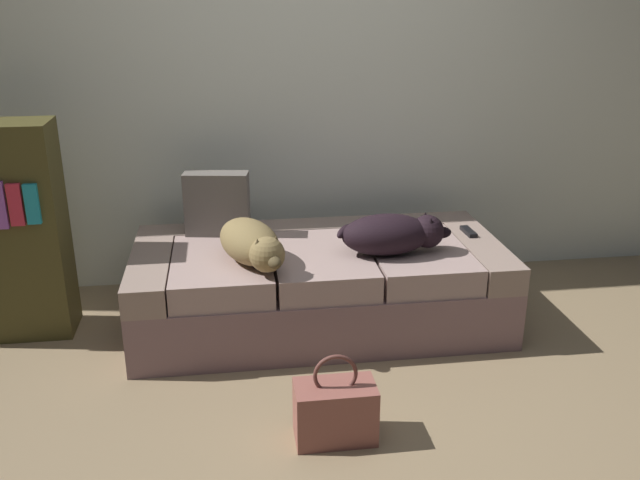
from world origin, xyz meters
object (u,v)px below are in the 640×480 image
object	(u,v)px
bookshelf	(6,232)
dog_dark	(393,234)
tv_remote	(468,232)
dog_tan	(252,243)
couch	(319,285)
throw_pillow	(217,204)
handbag	(335,411)

from	to	relation	value
bookshelf	dog_dark	bearing A→B (deg)	-7.98
tv_remote	dog_dark	bearing A→B (deg)	-156.47
dog_tan	dog_dark	world-z (taller)	same
couch	throw_pillow	world-z (taller)	throw_pillow
dog_dark	couch	bearing A→B (deg)	156.05
couch	dog_tan	distance (m)	0.51
couch	throw_pillow	xyz separation A→B (m)	(-0.51, 0.26, 0.39)
bookshelf	dog_tan	bearing A→B (deg)	-14.10
dog_dark	tv_remote	bearing A→B (deg)	25.43
couch	dog_tan	bearing A→B (deg)	-151.00
handbag	bookshelf	world-z (taller)	bookshelf
throw_pillow	tv_remote	bearing A→B (deg)	-7.95
couch	throw_pillow	distance (m)	0.69
throw_pillow	bookshelf	bearing A→B (deg)	-171.97
dog_dark	throw_pillow	bearing A→B (deg)	154.41
dog_dark	tv_remote	size ratio (longest dim) A/B	4.02
couch	dog_tan	world-z (taller)	dog_tan
couch	tv_remote	distance (m)	0.87
throw_pillow	couch	bearing A→B (deg)	-26.69
tv_remote	bookshelf	size ratio (longest dim) A/B	0.14
bookshelf	throw_pillow	bearing A→B (deg)	8.03
dog_tan	tv_remote	bearing A→B (deg)	12.57
dog_tan	handbag	xyz separation A→B (m)	(0.27, -0.82, -0.41)
handbag	bookshelf	distance (m)	1.91
dog_tan	throw_pillow	xyz separation A→B (m)	(-0.16, 0.45, 0.07)
dog_tan	bookshelf	world-z (taller)	bookshelf
handbag	throw_pillow	bearing A→B (deg)	108.97
couch	throw_pillow	bearing A→B (deg)	153.31
dog_tan	handbag	distance (m)	0.96
dog_tan	bookshelf	size ratio (longest dim) A/B	0.53
couch	throw_pillow	size ratio (longest dim) A/B	5.61
couch	dog_tan	xyz separation A→B (m)	(-0.35, -0.19, 0.32)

